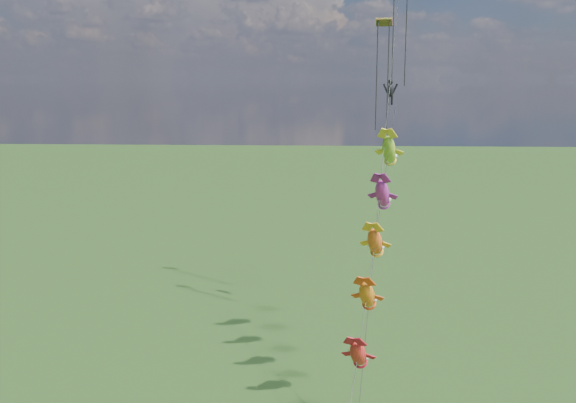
{
  "coord_description": "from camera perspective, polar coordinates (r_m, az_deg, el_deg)",
  "views": [
    {
      "loc": [
        10.03,
        -25.16,
        17.75
      ],
      "look_at": [
        8.06,
        11.86,
        10.69
      ],
      "focal_mm": 40.0,
      "sensor_mm": 36.0,
      "label": 1
    }
  ],
  "objects": [
    {
      "name": "parafoil_rig",
      "position": [
        43.12,
        9.14,
        11.7
      ],
      "size": [
        4.33,
        17.31,
        26.5
      ],
      "rotation": [
        0.0,
        0.0,
        -0.12
      ],
      "color": "brown",
      "rests_on": "ground"
    },
    {
      "name": "fish_windsock_rig",
      "position": [
        34.83,
        7.74,
        -3.62
      ],
      "size": [
        3.98,
        15.53,
        16.28
      ],
      "rotation": [
        0.0,
        0.0,
        0.08
      ],
      "color": "brown",
      "rests_on": "ground"
    }
  ]
}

